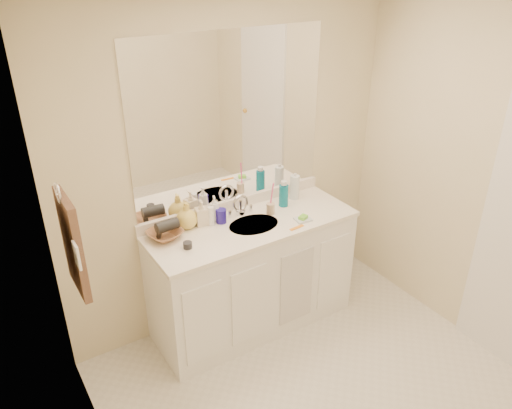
{
  "coord_description": "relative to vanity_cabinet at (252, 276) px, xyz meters",
  "views": [
    {
      "loc": [
        -1.63,
        -1.58,
        2.61
      ],
      "look_at": [
        0.0,
        0.97,
        1.05
      ],
      "focal_mm": 35.0,
      "sensor_mm": 36.0,
      "label": 1
    }
  ],
  "objects": [
    {
      "name": "ceiling",
      "position": [
        0.0,
        -1.02,
        1.97
      ],
      "size": [
        2.6,
        2.6,
        0.02
      ],
      "primitive_type": "cube",
      "color": "white",
      "rests_on": "wall_back"
    },
    {
      "name": "wall_back",
      "position": [
        0.0,
        0.28,
        0.77
      ],
      "size": [
        2.6,
        0.02,
        2.4
      ],
      "primitive_type": "cube",
      "color": "beige",
      "rests_on": "floor"
    },
    {
      "name": "wall_left",
      "position": [
        -1.3,
        -1.02,
        0.77
      ],
      "size": [
        0.02,
        2.6,
        2.4
      ],
      "primitive_type": "cube",
      "color": "beige",
      "rests_on": "floor"
    },
    {
      "name": "wall_right",
      "position": [
        1.3,
        -1.02,
        0.77
      ],
      "size": [
        0.02,
        2.6,
        2.4
      ],
      "primitive_type": "cube",
      "color": "beige",
      "rests_on": "floor"
    },
    {
      "name": "vanity_cabinet",
      "position": [
        0.0,
        0.0,
        0.0
      ],
      "size": [
        1.5,
        0.55,
        0.85
      ],
      "primitive_type": "cube",
      "color": "white",
      "rests_on": "floor"
    },
    {
      "name": "countertop",
      "position": [
        0.0,
        0.0,
        0.44
      ],
      "size": [
        1.52,
        0.57,
        0.03
      ],
      "primitive_type": "cube",
      "color": "white",
      "rests_on": "vanity_cabinet"
    },
    {
      "name": "backsplash",
      "position": [
        0.0,
        0.26,
        0.5
      ],
      "size": [
        1.52,
        0.03,
        0.08
      ],
      "primitive_type": "cube",
      "color": "white",
      "rests_on": "countertop"
    },
    {
      "name": "sink_basin",
      "position": [
        0.0,
        -0.02,
        0.44
      ],
      "size": [
        0.37,
        0.37,
        0.02
      ],
      "primitive_type": "cylinder",
      "color": "#BBB0A4",
      "rests_on": "countertop"
    },
    {
      "name": "faucet",
      "position": [
        0.0,
        0.16,
        0.51
      ],
      "size": [
        0.02,
        0.02,
        0.11
      ],
      "primitive_type": "cylinder",
      "color": "silver",
      "rests_on": "countertop"
    },
    {
      "name": "mirror",
      "position": [
        0.0,
        0.27,
        1.14
      ],
      "size": [
        1.48,
        0.01,
        1.2
      ],
      "primitive_type": "cube",
      "color": "white",
      "rests_on": "wall_back"
    },
    {
      "name": "blue_mug",
      "position": [
        -0.18,
        0.13,
        0.51
      ],
      "size": [
        0.09,
        0.09,
        0.1
      ],
      "primitive_type": "cylinder",
      "rotation": [
        0.0,
        0.0,
        -0.27
      ],
      "color": "#201490",
      "rests_on": "countertop"
    },
    {
      "name": "tan_cup",
      "position": [
        0.19,
        0.05,
        0.5
      ],
      "size": [
        0.07,
        0.07,
        0.08
      ],
      "primitive_type": "cylinder",
      "rotation": [
        0.0,
        0.0,
        -0.25
      ],
      "color": "#CAAF8E",
      "rests_on": "countertop"
    },
    {
      "name": "toothbrush",
      "position": [
        0.2,
        0.05,
        0.6
      ],
      "size": [
        0.02,
        0.04,
        0.19
      ],
      "primitive_type": "cylinder",
      "rotation": [
        0.14,
        0.0,
        0.26
      ],
      "color": "#FF4396",
      "rests_on": "tan_cup"
    },
    {
      "name": "mouthwash_bottle",
      "position": [
        0.34,
        0.1,
        0.54
      ],
      "size": [
        0.07,
        0.07,
        0.17
      ],
      "primitive_type": "cylinder",
      "rotation": [
        0.0,
        0.0,
        -0.06
      ],
      "color": "#0B6D89",
      "rests_on": "countertop"
    },
    {
      "name": "clear_pump_bottle",
      "position": [
        0.49,
        0.16,
        0.55
      ],
      "size": [
        0.08,
        0.08,
        0.19
      ],
      "primitive_type": "cylinder",
      "rotation": [
        0.0,
        0.0,
        0.14
      ],
      "color": "white",
      "rests_on": "countertop"
    },
    {
      "name": "soap_dish",
      "position": [
        0.33,
        -0.16,
        0.46
      ],
      "size": [
        0.12,
        0.1,
        0.01
      ],
      "primitive_type": "cube",
      "rotation": [
        0.0,
        0.0,
        -0.12
      ],
      "color": "silver",
      "rests_on": "countertop"
    },
    {
      "name": "green_soap",
      "position": [
        0.33,
        -0.16,
        0.48
      ],
      "size": [
        0.08,
        0.07,
        0.02
      ],
      "primitive_type": "cube",
      "rotation": [
        0.0,
        0.0,
        0.39
      ],
      "color": "#72D534",
      "rests_on": "soap_dish"
    },
    {
      "name": "orange_comb",
      "position": [
        0.23,
        -0.22,
        0.46
      ],
      "size": [
        0.12,
        0.03,
        0.0
      ],
      "primitive_type": "cube",
      "rotation": [
        0.0,
        0.0,
        0.08
      ],
      "color": "orange",
      "rests_on": "countertop"
    },
    {
      "name": "dark_jar",
      "position": [
        -0.53,
        -0.05,
        0.48
      ],
      "size": [
        0.07,
        0.07,
        0.04
      ],
      "primitive_type": "cylinder",
      "rotation": [
        0.0,
        0.0,
        0.11
      ],
      "color": "#25252A",
      "rests_on": "countertop"
    },
    {
      "name": "extra_white_bottle",
      "position": [
        -0.25,
        0.13,
        0.52
      ],
      "size": [
        0.06,
        0.06,
        0.14
      ],
      "primitive_type": "cylinder",
      "rotation": [
        0.0,
        0.0,
        -0.34
      ],
      "color": "white",
      "rests_on": "countertop"
    },
    {
      "name": "soap_bottle_white",
      "position": [
        -0.2,
        0.18,
        0.55
      ],
      "size": [
        0.09,
        0.09,
        0.19
      ],
      "primitive_type": "imported",
      "rotation": [
        0.0,
        0.0,
        -0.34
      ],
      "color": "white",
      "rests_on": "countertop"
    },
    {
      "name": "soap_bottle_cream",
      "position": [
        -0.31,
        0.18,
        0.55
      ],
      "size": [
        0.1,
        0.1,
        0.19
      ],
      "primitive_type": "imported",
      "rotation": [
        0.0,
        0.0,
        -0.19
      ],
      "color": "#F1E0C4",
      "rests_on": "countertop"
    },
    {
      "name": "soap_bottle_yellow",
      "position": [
        -0.41,
        0.19,
        0.55
      ],
      "size": [
        0.17,
        0.17,
        0.19
      ],
      "primitive_type": "imported",
      "rotation": [
        0.0,
        0.0,
        0.14
      ],
      "color": "#F2D45E",
      "rests_on": "countertop"
    },
    {
      "name": "wicker_basket",
      "position": [
        -0.6,
        0.14,
        0.48
      ],
      "size": [
        0.27,
        0.27,
        0.06
      ],
      "primitive_type": "imported",
      "rotation": [
        0.0,
        0.0,
        0.24
      ],
      "color": "#8F5B39",
      "rests_on": "countertop"
    },
    {
      "name": "hair_dryer",
      "position": [
        -0.58,
        0.14,
        0.54
      ],
      "size": [
        0.16,
        0.09,
        0.08
      ],
      "primitive_type": "cylinder",
      "rotation": [
        0.0,
        1.57,
        0.07
      ],
      "color": "black",
      "rests_on": "wicker_basket"
    },
    {
      "name": "towel_ring",
      "position": [
        -1.27,
        -0.25,
        1.12
      ],
      "size": [
        0.01,
        0.11,
        0.11
      ],
      "primitive_type": "torus",
      "rotation": [
        0.0,
        1.57,
        0.0
      ],
      "color": "silver",
      "rests_on": "wall_left"
    },
    {
      "name": "hand_towel",
      "position": [
        -1.25,
        -0.25,
        0.82
      ],
      "size": [
        0.04,
        0.32,
        0.55
      ],
      "primitive_type": "cube",
      "color": "#4C3528",
      "rests_on": "towel_ring"
    },
    {
      "name": "switch_plate",
      "position": [
        -1.27,
        -0.45,
        0.88
      ],
      "size": [
        0.01,
        0.08,
        0.13
      ],
      "primitive_type": "cube",
      "color": "white",
      "rests_on": "wall_left"
    }
  ]
}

